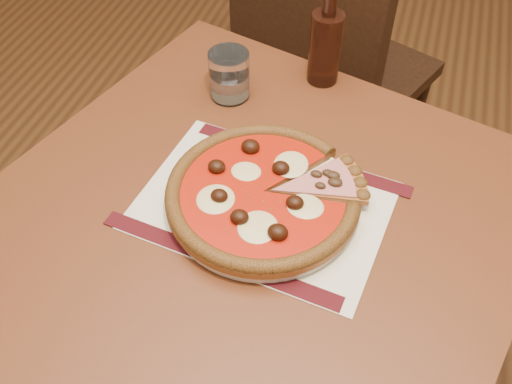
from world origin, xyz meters
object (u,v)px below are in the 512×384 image
at_px(pizza, 263,193).
at_px(water_glass, 229,75).
at_px(chair_far, 324,64).
at_px(bottle, 326,44).
at_px(plate, 263,201).
at_px(table, 253,252).

xyz_separation_m(pizza, water_glass, (-0.14, 0.25, 0.01)).
bearing_deg(water_glass, chair_far, 78.01).
bearing_deg(bottle, pizza, -92.91).
relative_size(chair_far, water_glass, 10.06).
distance_m(chair_far, bottle, 0.48).
xyz_separation_m(water_glass, bottle, (0.16, 0.10, 0.03)).
bearing_deg(water_glass, pizza, -60.77).
xyz_separation_m(plate, pizza, (-0.00, -0.00, 0.02)).
relative_size(pizza, bottle, 1.50).
bearing_deg(chair_far, plate, 116.15).
bearing_deg(bottle, water_glass, -147.65).
height_order(plate, water_glass, water_glass).
relative_size(table, bottle, 4.91).
bearing_deg(chair_far, water_glass, 100.93).
bearing_deg(plate, pizza, -150.09).
bearing_deg(pizza, water_glass, 119.23).
bearing_deg(water_glass, table, -64.52).
distance_m(table, bottle, 0.41).
xyz_separation_m(plate, bottle, (0.02, 0.34, 0.07)).
xyz_separation_m(pizza, bottle, (0.02, 0.35, 0.05)).
xyz_separation_m(chair_far, bottle, (0.06, -0.36, 0.31)).
bearing_deg(plate, bottle, 87.16).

